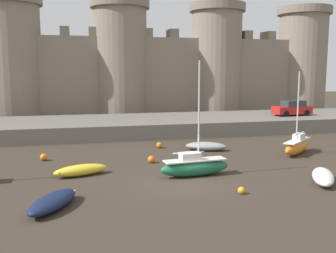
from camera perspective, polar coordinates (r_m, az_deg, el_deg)
The scene contains 14 objects.
ground_plane at distance 22.65m, azimuth 1.89°, elevation -7.95°, with size 160.00×160.00×0.00m, color #382D23.
quay_road at distance 39.86m, azimuth -4.92°, elevation 0.13°, with size 62.93×10.00×1.41m, color #666059.
castle at distance 50.31m, azimuth -6.86°, elevation 8.74°, with size 58.24×7.31×17.78m.
sailboat_foreground_right at distance 23.61m, azimuth 3.90°, elevation -5.73°, with size 4.41×1.46×6.85m.
rowboat_foreground_centre at distance 24.28m, azimuth -12.56°, elevation -6.17°, with size 3.42×1.95×0.67m.
rowboat_midflat_left at distance 24.01m, azimuth 21.57°, elevation -6.74°, with size 2.79×3.68×0.67m.
sailboat_midflat_right at distance 31.19m, azimuth 18.23°, elevation -2.63°, with size 3.89×3.49×6.21m.
rowboat_near_channel_right at distance 19.02m, azimuth -16.38°, elevation -10.38°, with size 2.81×3.78×0.67m.
rowboat_foreground_left at distance 31.07m, azimuth 5.53°, elevation -2.85°, with size 3.45×2.40×0.68m.
mooring_buoy_mid_mud at distance 20.71m, azimuth 10.61°, elevation -9.11°, with size 0.38×0.38×0.38m, color orange.
mooring_buoy_near_shore at distance 31.92m, azimuth -1.26°, elevation -2.72°, with size 0.48×0.48×0.48m, color orange.
mooring_buoy_off_centre at distance 28.86m, azimuth -17.60°, elevation -4.27°, with size 0.51×0.51×0.51m, color orange.
mooring_buoy_near_channel at distance 26.93m, azimuth -2.43°, elevation -4.79°, with size 0.49×0.49×0.49m, color orange.
car_quay_centre_west at distance 44.41m, azimuth 17.59°, elevation 2.54°, with size 4.22×2.11×1.62m.
Camera 1 is at (-5.73, -20.98, 6.32)m, focal length 42.00 mm.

